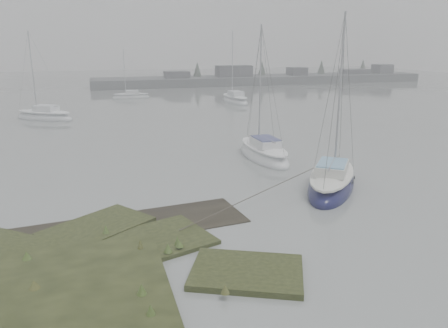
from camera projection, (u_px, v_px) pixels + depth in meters
ground at (135, 119)px, 41.87m from camera, size 160.00×160.00×0.00m
far_shoreline at (268, 79)px, 78.51m from camera, size 60.00×8.00×4.15m
sailboat_main at (332, 183)px, 22.04m from camera, size 5.69×6.51×9.24m
sailboat_white at (264, 154)px, 27.85m from camera, size 2.23×6.32×8.85m
sailboat_far_a at (45, 117)px, 41.85m from camera, size 6.27×5.34×8.84m
sailboat_far_b at (235, 100)px, 53.63m from camera, size 2.58×6.65×9.20m
sailboat_far_c at (131, 97)px, 57.62m from camera, size 4.96×1.86×6.89m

